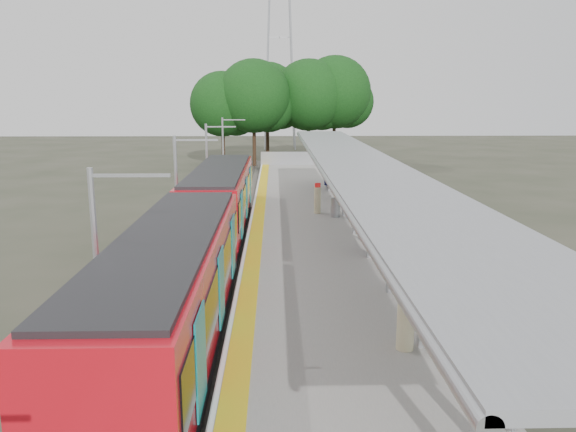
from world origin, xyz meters
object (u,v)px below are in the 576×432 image
object	(u,v)px
info_pillar_near	(406,317)
bench_far	(328,182)
train	(204,229)
litter_bin	(335,208)
bench_mid	(382,239)
info_pillar_far	(317,200)

from	to	relation	value
info_pillar_near	bench_far	bearing A→B (deg)	111.84
bench_far	train	bearing A→B (deg)	-94.50
train	litter_bin	size ratio (longest dim) A/B	27.86
bench_mid	info_pillar_near	size ratio (longest dim) A/B	0.79
info_pillar_near	info_pillar_far	distance (m)	16.76
bench_far	info_pillar_far	size ratio (longest dim) A/B	0.85
train	info_pillar_far	size ratio (longest dim) A/B	16.74
litter_bin	info_pillar_far	bearing A→B (deg)	131.34
train	bench_far	distance (m)	17.28
info_pillar_far	litter_bin	xyz separation A→B (m)	(0.87, -0.98, -0.22)
train	litter_bin	bearing A→B (deg)	50.12
info_pillar_near	bench_mid	bearing A→B (deg)	105.81
info_pillar_near	info_pillar_far	size ratio (longest dim) A/B	1.16
bench_mid	info_pillar_far	world-z (taller)	info_pillar_far
bench_mid	info_pillar_far	xyz separation A→B (m)	(-2.02, 7.74, 0.19)
bench_mid	litter_bin	bearing A→B (deg)	78.27
train	litter_bin	world-z (taller)	train
train	bench_mid	world-z (taller)	train
info_pillar_near	litter_bin	size ratio (longest dim) A/B	1.94
train	bench_far	bearing A→B (deg)	68.20
bench_mid	info_pillar_far	bearing A→B (deg)	83.20
bench_far	litter_bin	size ratio (longest dim) A/B	1.41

